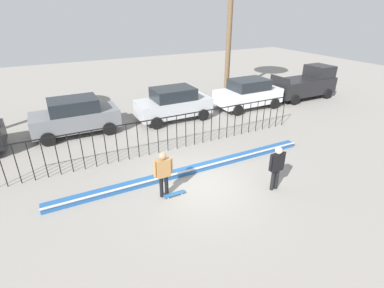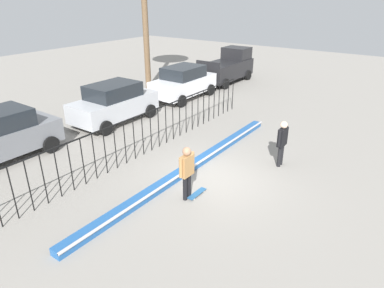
# 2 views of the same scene
# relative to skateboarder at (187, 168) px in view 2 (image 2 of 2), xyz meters

# --- Properties ---
(ground_plane) EXTENTS (60.00, 60.00, 0.00)m
(ground_plane) POSITION_rel_skateboarder_xyz_m (1.52, 0.05, -1.04)
(ground_plane) COLOR gray
(bowl_coping_ledge) EXTENTS (11.00, 0.41, 0.27)m
(bowl_coping_ledge) POSITION_rel_skateboarder_xyz_m (1.52, 0.99, -0.92)
(bowl_coping_ledge) COLOR #235699
(bowl_coping_ledge) RESTS_ON ground
(perimeter_fence) EXTENTS (14.04, 0.04, 1.67)m
(perimeter_fence) POSITION_rel_skateboarder_xyz_m (1.52, 3.24, 0.00)
(perimeter_fence) COLOR black
(perimeter_fence) RESTS_ON ground
(skateboarder) EXTENTS (0.70, 0.26, 1.73)m
(skateboarder) POSITION_rel_skateboarder_xyz_m (0.00, 0.00, 0.00)
(skateboarder) COLOR black
(skateboarder) RESTS_ON ground
(skateboard) EXTENTS (0.80, 0.20, 0.07)m
(skateboard) POSITION_rel_skateboarder_xyz_m (0.32, -0.15, -0.98)
(skateboard) COLOR #26598C
(skateboard) RESTS_ON ground
(camera_operator) EXTENTS (0.70, 0.26, 1.73)m
(camera_operator) POSITION_rel_skateboarder_xyz_m (3.76, -1.46, -0.00)
(camera_operator) COLOR black
(camera_operator) RESTS_ON ground
(parked_car_silver) EXTENTS (4.30, 2.12, 1.90)m
(parked_car_silver) POSITION_rel_skateboarder_xyz_m (3.46, 6.92, -0.07)
(parked_car_silver) COLOR #B7BABF
(parked_car_silver) RESTS_ON ground
(parked_car_white) EXTENTS (4.30, 2.12, 1.90)m
(parked_car_white) POSITION_rel_skateboarder_xyz_m (8.68, 6.67, -0.07)
(parked_car_white) COLOR silver
(parked_car_white) RESTS_ON ground
(pickup_truck) EXTENTS (4.70, 2.12, 2.24)m
(pickup_truck) POSITION_rel_skateboarder_xyz_m (13.78, 6.65, -0.00)
(pickup_truck) COLOR black
(pickup_truck) RESTS_ON ground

